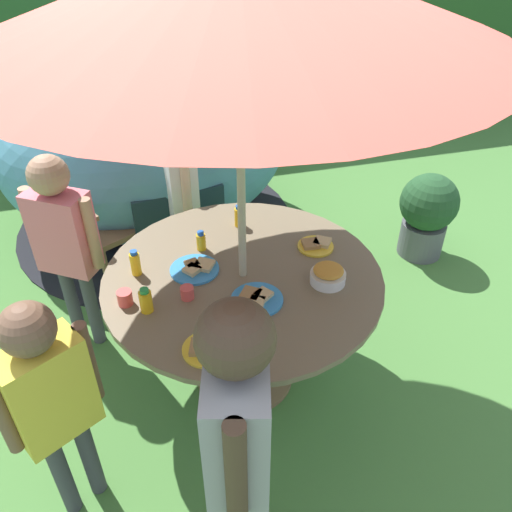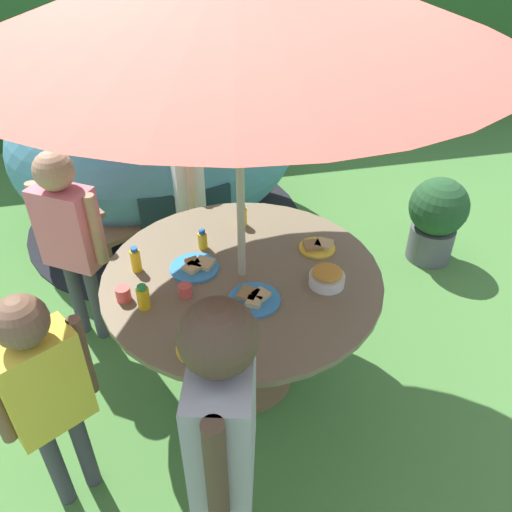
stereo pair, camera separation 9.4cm
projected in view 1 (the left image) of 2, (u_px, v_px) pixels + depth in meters
ground_plane at (245, 377)px, 2.91m from camera, size 10.00×10.00×0.02m
hedge_backdrop at (154, 50)px, 5.25m from camera, size 9.00×0.70×1.62m
garden_table at (243, 299)px, 2.57m from camera, size 1.33×1.33×0.72m
wooden_chair at (101, 205)px, 3.40m from camera, size 0.63×0.65×0.93m
dome_tent at (148, 145)px, 3.79m from camera, size 2.41×2.41×1.33m
potted_plant at (427, 212)px, 3.65m from camera, size 0.40×0.40×0.62m
child_in_white_shirt at (177, 177)px, 3.19m from camera, size 0.22×0.40×1.18m
child_in_pink_shirt at (63, 232)px, 2.70m from camera, size 0.35×0.31×1.19m
child_in_yellow_shirt at (49, 391)px, 1.91m from camera, size 0.35×0.29×1.14m
child_in_grey_shirt at (238, 423)px, 1.64m from camera, size 0.28×0.44×1.35m
snack_bowl at (328, 275)px, 2.40m from camera, size 0.16×0.16×0.09m
plate_far_left at (316, 245)px, 2.65m from camera, size 0.18×0.18×0.03m
plate_front_edge at (196, 268)px, 2.49m from camera, size 0.23×0.23×0.03m
plate_mid_right at (207, 348)px, 2.08m from camera, size 0.20×0.20×0.03m
plate_back_edge at (257, 298)px, 2.32m from camera, size 0.23×0.23×0.03m
juice_bottle_near_left at (135, 263)px, 2.44m from camera, size 0.05×0.05×0.13m
juice_bottle_near_right at (201, 241)px, 2.61m from camera, size 0.05×0.05×0.10m
juice_bottle_far_right at (239, 216)px, 2.78m from camera, size 0.05×0.05×0.12m
juice_bottle_center_front at (146, 301)px, 2.24m from camera, size 0.06×0.06×0.12m
cup_near at (125, 298)px, 2.29m from camera, size 0.07×0.07×0.07m
cup_far at (187, 293)px, 2.32m from camera, size 0.06×0.06×0.06m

